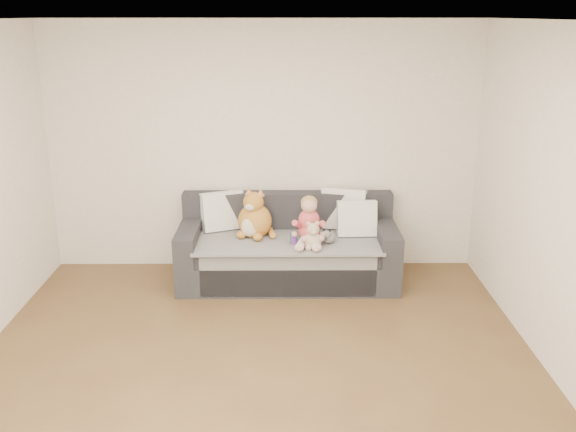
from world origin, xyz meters
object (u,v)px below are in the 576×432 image
Objects in this scene: plush_cat at (254,218)px; sippy_cup at (294,237)px; toddler at (309,223)px; teddy_bear at (313,238)px; sofa at (288,251)px.

plush_cat is 4.15× the size of sippy_cup.
plush_cat is (-0.54, 0.17, -0.00)m from toddler.
sippy_cup is (-0.18, 0.15, -0.05)m from teddy_bear.
sippy_cup is at bearing 132.35° from teddy_bear.
plush_cat is at bearing 151.02° from sippy_cup.
toddler is 0.91× the size of plush_cat.
sofa is 0.51m from teddy_bear.
teddy_bear is 2.22× the size of sippy_cup.
sippy_cup is at bearing -6.79° from plush_cat.
sofa is 4.62× the size of toddler.
sippy_cup is (0.40, -0.22, -0.13)m from plush_cat.
toddler is 0.22m from teddy_bear.
toddler is 0.20m from sippy_cup.
sofa is 0.32m from sippy_cup.
sofa is 7.83× the size of teddy_bear.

